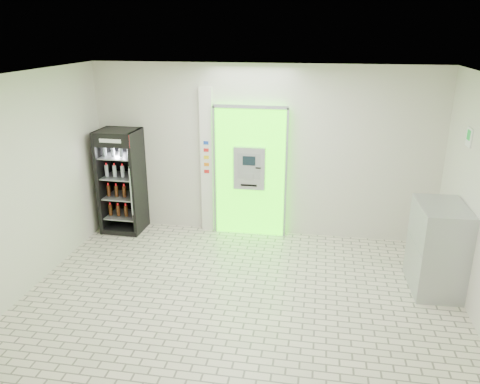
# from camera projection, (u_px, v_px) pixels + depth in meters

# --- Properties ---
(ground) EXTENTS (6.00, 6.00, 0.00)m
(ground) POSITION_uv_depth(u_px,v_px,m) (238.00, 306.00, 6.29)
(ground) COLOR #BEB69D
(ground) RESTS_ON ground
(room_shell) EXTENTS (6.00, 6.00, 6.00)m
(room_shell) POSITION_uv_depth(u_px,v_px,m) (237.00, 176.00, 5.68)
(room_shell) COLOR beige
(room_shell) RESTS_ON ground
(atm_assembly) EXTENTS (1.30, 0.24, 2.33)m
(atm_assembly) POSITION_uv_depth(u_px,v_px,m) (250.00, 171.00, 8.18)
(atm_assembly) COLOR #34FB08
(atm_assembly) RESTS_ON ground
(pillar) EXTENTS (0.22, 0.11, 2.60)m
(pillar) POSITION_uv_depth(u_px,v_px,m) (207.00, 161.00, 8.29)
(pillar) COLOR silver
(pillar) RESTS_ON ground
(beverage_cooler) EXTENTS (0.72, 0.68, 1.87)m
(beverage_cooler) POSITION_uv_depth(u_px,v_px,m) (122.00, 183.00, 8.42)
(beverage_cooler) COLOR black
(beverage_cooler) RESTS_ON ground
(steel_cabinet) EXTENTS (0.67, 0.97, 1.27)m
(steel_cabinet) POSITION_uv_depth(u_px,v_px,m) (437.00, 248.00, 6.53)
(steel_cabinet) COLOR #A3A5AA
(steel_cabinet) RESTS_ON ground
(exit_sign) EXTENTS (0.02, 0.22, 0.26)m
(exit_sign) POSITION_uv_depth(u_px,v_px,m) (469.00, 137.00, 6.41)
(exit_sign) COLOR white
(exit_sign) RESTS_ON room_shell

